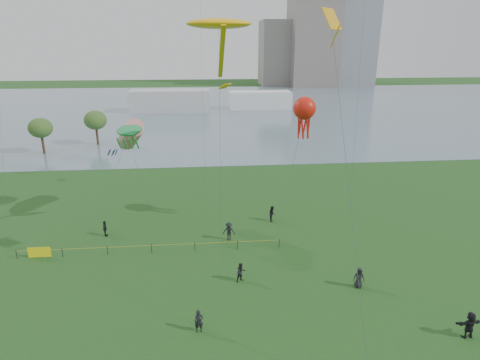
{
  "coord_description": "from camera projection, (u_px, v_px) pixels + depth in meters",
  "views": [
    {
      "loc": [
        -2.8,
        -20.47,
        18.5
      ],
      "look_at": [
        0.0,
        10.0,
        8.0
      ],
      "focal_mm": 30.0,
      "sensor_mm": 36.0,
      "label": 1
    }
  ],
  "objects": [
    {
      "name": "kite_stingray",
      "position": [
        219.0,
        24.0,
        34.56
      ],
      "size": [
        5.68,
        10.25,
        20.51
      ],
      "rotation": [
        0.0,
        0.0,
        0.01
      ],
      "color": "#3F3F42"
    },
    {
      "name": "kite_windsock",
      "position": [
        130.0,
        135.0,
        42.44
      ],
      "size": [
        4.82,
        9.28,
        11.29
      ],
      "rotation": [
        0.0,
        0.0,
        -0.37
      ],
      "color": "#3F3F42"
    },
    {
      "name": "kite_octopus",
      "position": [
        304.0,
        109.0,
        38.23
      ],
      "size": [
        4.99,
        7.45,
        13.68
      ],
      "rotation": [
        0.0,
        0.0,
        -0.37
      ],
      "color": "#3F3F42"
    },
    {
      "name": "lake",
      "position": [
        213.0,
        108.0,
        119.71
      ],
      "size": [
        400.0,
        120.0,
        0.08
      ],
      "primitive_type": "cube",
      "color": "slate",
      "rests_on": "ground_plane"
    },
    {
      "name": "spectator_f",
      "position": [
        199.0,
        321.0,
        26.85
      ],
      "size": [
        0.64,
        0.46,
        1.65
      ],
      "primitive_type": "imported",
      "rotation": [
        0.0,
        0.0,
        0.11
      ],
      "color": "black",
      "rests_on": "ground_plane"
    },
    {
      "name": "building_low",
      "position": [
        278.0,
        53.0,
        181.99
      ],
      "size": [
        16.0,
        18.0,
        28.0
      ],
      "primitive_type": "cube",
      "color": "slate",
      "rests_on": "ground_plane"
    },
    {
      "name": "spectator_c",
      "position": [
        105.0,
        229.0,
        40.24
      ],
      "size": [
        0.42,
        0.96,
        1.63
      ],
      "primitive_type": "imported",
      "rotation": [
        0.0,
        0.0,
        1.6
      ],
      "color": "black",
      "rests_on": "ground_plane"
    },
    {
      "name": "spectator_a",
      "position": [
        241.0,
        272.0,
        32.57
      ],
      "size": [
        0.99,
        0.91,
        1.64
      ],
      "primitive_type": "imported",
      "rotation": [
        0.0,
        0.0,
        0.46
      ],
      "color": "black",
      "rests_on": "ground_plane"
    },
    {
      "name": "kite_delta",
      "position": [
        334.0,
        37.0,
        24.29
      ],
      "size": [
        1.59,
        10.48,
        20.53
      ],
      "rotation": [
        0.0,
        0.0,
        -0.25
      ],
      "color": "#3F3F42"
    },
    {
      "name": "spectator_e",
      "position": [
        470.0,
        325.0,
        26.28
      ],
      "size": [
        1.8,
        0.67,
        1.91
      ],
      "primitive_type": "imported",
      "rotation": [
        0.0,
        0.0,
        3.2
      ],
      "color": "black",
      "rests_on": "ground_plane"
    },
    {
      "name": "fence",
      "position": [
        84.0,
        250.0,
        36.57
      ],
      "size": [
        24.07,
        0.07,
        1.05
      ],
      "color": "black",
      "rests_on": "ground_plane"
    },
    {
      "name": "pavilion_right",
      "position": [
        260.0,
        100.0,
        118.23
      ],
      "size": [
        18.0,
        7.0,
        5.0
      ],
      "primitive_type": "cube",
      "color": "white",
      "rests_on": "ground_plane"
    },
    {
      "name": "spectator_d",
      "position": [
        359.0,
        278.0,
        31.75
      ],
      "size": [
        0.95,
        0.74,
        1.72
      ],
      "primitive_type": "imported",
      "rotation": [
        0.0,
        0.0,
        -0.26
      ],
      "color": "black",
      "rests_on": "ground_plane"
    },
    {
      "name": "kite_creature",
      "position": [
        130.0,
        130.0,
        39.97
      ],
      "size": [
        5.4,
        8.75,
        10.7
      ],
      "rotation": [
        0.0,
        0.0,
        -0.19
      ],
      "color": "#3F3F42"
    },
    {
      "name": "ground_plane",
      "position": [
        254.0,
        349.0,
        25.53
      ],
      "size": [
        400.0,
        400.0,
        0.0
      ],
      "primitive_type": "plane",
      "color": "#143A12"
    },
    {
      "name": "pavilion_left",
      "position": [
        170.0,
        101.0,
        112.99
      ],
      "size": [
        22.0,
        8.0,
        6.0
      ],
      "primitive_type": "cube",
      "color": "silver",
      "rests_on": "ground_plane"
    },
    {
      "name": "spectator_b",
      "position": [
        229.0,
        231.0,
        39.38
      ],
      "size": [
        1.35,
        0.97,
        1.89
      ],
      "primitive_type": "imported",
      "rotation": [
        0.0,
        0.0,
        -0.23
      ],
      "color": "black",
      "rests_on": "ground_plane"
    },
    {
      "name": "spectator_g",
      "position": [
        272.0,
        213.0,
        43.67
      ],
      "size": [
        0.78,
        0.94,
        1.74
      ],
      "primitive_type": "imported",
      "rotation": [
        0.0,
        0.0,
        1.41
      ],
      "color": "black",
      "rests_on": "ground_plane"
    },
    {
      "name": "building_mid",
      "position": [
        313.0,
        42.0,
        175.92
      ],
      "size": [
        20.0,
        20.0,
        38.0
      ],
      "primitive_type": "cube",
      "color": "slate",
      "rests_on": "ground_plane"
    }
  ]
}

